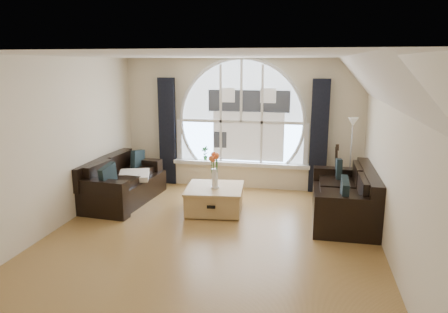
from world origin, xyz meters
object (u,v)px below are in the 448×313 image
Objects in this scene: sofa_right at (343,196)px; vase_flowers at (215,166)px; guitar at (336,170)px; potted_plant at (205,153)px; sofa_left at (122,181)px; floor_lamp at (350,159)px; coffee_chest at (215,198)px.

vase_flowers reaches higher than sofa_right.
guitar reaches higher than potted_plant.
floor_lamp reaches higher than sofa_left.
vase_flowers is 2.58m from guitar.
potted_plant is at bearing 52.92° from sofa_left.
guitar is (2.14, 1.42, -0.30)m from vase_flowers.
sofa_left is 6.28× the size of potted_plant.
sofa_right is at bearing -95.05° from guitar.
coffee_chest is at bearing -155.07° from guitar.
sofa_left is at bearing -170.77° from guitar.
vase_flowers is at bearing -70.25° from potted_plant.
floor_lamp is (2.39, 1.21, -0.03)m from vase_flowers.
floor_lamp reaches higher than sofa_right.
coffee_chest is 2.57m from guitar.
guitar is (-0.06, 1.33, 0.13)m from sofa_right.
vase_flowers is 2.32× the size of potted_plant.
sofa_left is 4.05m from sofa_right.
guitar is (-0.25, 0.21, -0.27)m from floor_lamp.
guitar is at bearing -4.14° from potted_plant.
sofa_left is 1.19× the size of floor_lamp.
vase_flowers is at bearing -177.60° from sofa_right.
sofa_left is 1.92× the size of coffee_chest.
sofa_right is at bearing -4.53° from coffee_chest.
sofa_left is 1.85m from coffee_chest.
guitar is at bearing 140.12° from floor_lamp.
coffee_chest is 0.93× the size of guitar.
sofa_left is 4.17m from guitar.
vase_flowers is (-2.20, -0.09, 0.43)m from sofa_right.
vase_flowers is at bearing -154.12° from guitar.
sofa_right is 1.34m from guitar.
coffee_chest is at bearing -70.22° from potted_plant.
guitar reaches higher than coffee_chest.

